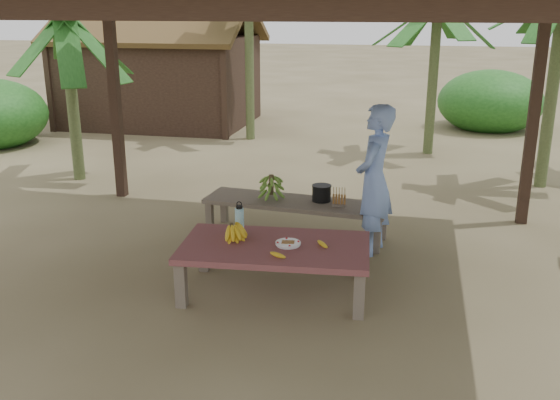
% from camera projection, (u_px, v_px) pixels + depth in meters
% --- Properties ---
extents(ground, '(80.00, 80.00, 0.00)m').
position_uv_depth(ground, '(271.00, 275.00, 6.53)').
color(ground, brown).
rests_on(ground, ground).
extents(work_table, '(1.87, 1.14, 0.50)m').
position_uv_depth(work_table, '(275.00, 251.00, 6.00)').
color(work_table, brown).
rests_on(work_table, ground).
extents(bench, '(2.25, 0.81, 0.45)m').
position_uv_depth(bench, '(296.00, 205.00, 7.50)').
color(bench, brown).
rests_on(bench, ground).
extents(ripe_banana_bunch, '(0.33, 0.30, 0.18)m').
position_uv_depth(ripe_banana_bunch, '(232.00, 230.00, 6.11)').
color(ripe_banana_bunch, yellow).
rests_on(ripe_banana_bunch, work_table).
extents(plate, '(0.24, 0.24, 0.04)m').
position_uv_depth(plate, '(288.00, 244.00, 5.96)').
color(plate, white).
rests_on(plate, work_table).
extents(loose_banana_front, '(0.17, 0.07, 0.04)m').
position_uv_depth(loose_banana_front, '(278.00, 255.00, 5.67)').
color(loose_banana_front, yellow).
rests_on(loose_banana_front, work_table).
extents(loose_banana_side, '(0.15, 0.14, 0.04)m').
position_uv_depth(loose_banana_side, '(323.00, 244.00, 5.93)').
color(loose_banana_side, yellow).
rests_on(loose_banana_side, work_table).
extents(water_flask, '(0.09, 0.09, 0.33)m').
position_uv_depth(water_flask, '(239.00, 220.00, 6.26)').
color(water_flask, '#40ADCA').
rests_on(water_flask, work_table).
extents(green_banana_stalk, '(0.30, 0.30, 0.31)m').
position_uv_depth(green_banana_stalk, '(271.00, 186.00, 7.52)').
color(green_banana_stalk, '#598C2D').
rests_on(green_banana_stalk, bench).
extents(cooking_pot, '(0.22, 0.22, 0.19)m').
position_uv_depth(cooking_pot, '(322.00, 193.00, 7.45)').
color(cooking_pot, black).
rests_on(cooking_pot, bench).
extents(skewer_rack, '(0.19, 0.10, 0.24)m').
position_uv_depth(skewer_rack, '(339.00, 197.00, 7.24)').
color(skewer_rack, '#A57F47').
rests_on(skewer_rack, bench).
extents(woman, '(0.53, 0.69, 1.69)m').
position_uv_depth(woman, '(374.00, 180.00, 6.89)').
color(woman, '#7C9AEA').
rests_on(woman, ground).
extents(hut, '(4.40, 3.43, 2.85)m').
position_uv_depth(hut, '(162.00, 76.00, 14.58)').
color(hut, black).
rests_on(hut, ground).
extents(banana_plant_n, '(1.80, 1.80, 2.99)m').
position_uv_depth(banana_plant_n, '(437.00, 17.00, 11.14)').
color(banana_plant_n, '#596638').
rests_on(banana_plant_n, ground).
extents(banana_plant_w, '(1.80, 1.80, 2.69)m').
position_uv_depth(banana_plant_w, '(66.00, 38.00, 9.46)').
color(banana_plant_w, '#596638').
rests_on(banana_plant_w, ground).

